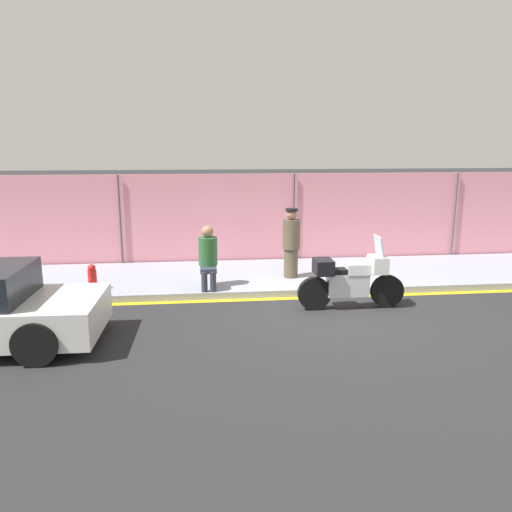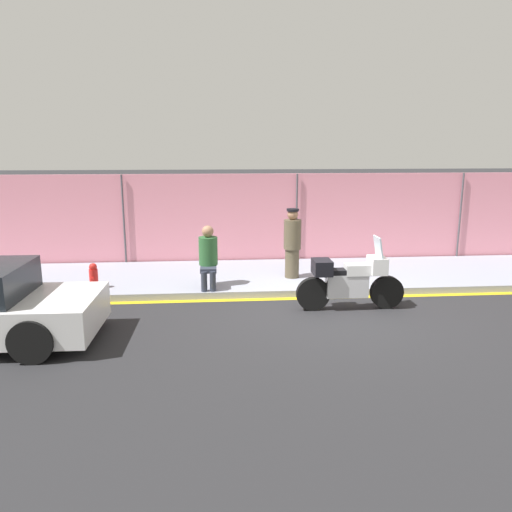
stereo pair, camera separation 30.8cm
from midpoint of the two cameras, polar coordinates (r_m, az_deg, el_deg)
The scene contains 8 objects.
ground_plane at distance 10.25m, azimuth 9.13°, elevation -6.35°, with size 120.00×120.00×0.00m, color #262628.
sidewalk at distance 12.65m, azimuth 6.38°, elevation -2.24°, with size 34.95×3.11×0.16m.
curb_paint_stripe at distance 11.13m, azimuth 7.98°, elevation -4.77°, with size 34.95×0.18×0.01m.
storefront_fence at distance 14.00m, azimuth 5.22°, elevation 4.19°, with size 33.20×0.17×2.53m.
motorcycle at distance 10.33m, azimuth 11.49°, elevation -2.75°, with size 2.22×0.50×1.51m.
officer_standing at distance 11.98m, azimuth 4.91°, elevation 1.50°, with size 0.41×0.41×1.67m.
person_seated_on_curb at distance 11.19m, azimuth -4.70°, elevation 0.28°, with size 0.42×0.72×1.39m.
fire_hydrant at distance 11.65m, azimuth -17.35°, elevation -2.20°, with size 0.19×0.24×0.58m.
Camera 2 is at (-2.24, -9.42, 3.30)m, focal length 35.00 mm.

